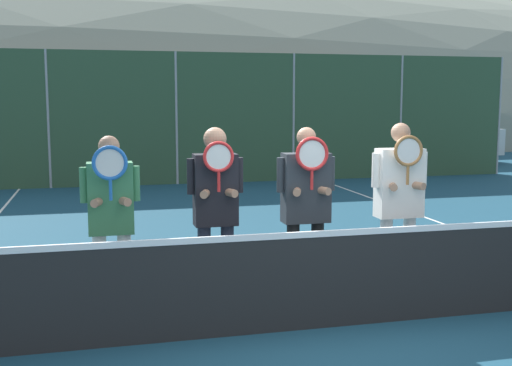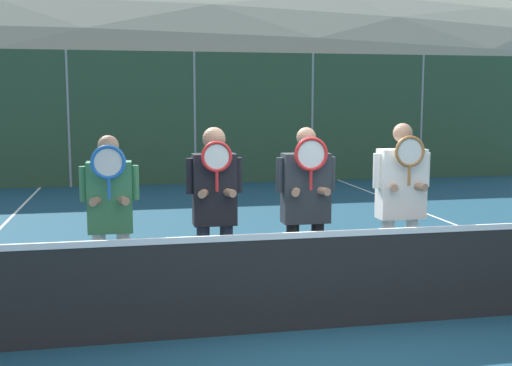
{
  "view_description": "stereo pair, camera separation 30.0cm",
  "coord_description": "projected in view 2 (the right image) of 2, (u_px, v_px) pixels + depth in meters",
  "views": [
    {
      "loc": [
        -1.95,
        -5.42,
        2.11
      ],
      "look_at": [
        -0.4,
        0.81,
        1.27
      ],
      "focal_mm": 45.0,
      "sensor_mm": 36.0,
      "label": 1
    },
    {
      "loc": [
        -1.66,
        -5.48,
        2.11
      ],
      "look_at": [
        -0.4,
        0.81,
        1.27
      ],
      "focal_mm": 45.0,
      "sensor_mm": 36.0,
      "label": 2
    }
  ],
  "objects": [
    {
      "name": "car_right_of_center",
      "position": [
        453.0,
        136.0,
        20.86
      ],
      "size": [
        4.44,
        2.02,
        1.85
      ],
      "color": "#B2B7BC",
      "rests_on": "ground_plane"
    },
    {
      "name": "tennis_net",
      "position": [
        316.0,
        279.0,
        5.87
      ],
      "size": [
        10.11,
        0.09,
        1.02
      ],
      "color": "gray",
      "rests_on": "ground_plane"
    },
    {
      "name": "fence_back",
      "position": [
        195.0,
        118.0,
        15.97
      ],
      "size": [
        18.3,
        0.06,
        3.28
      ],
      "color": "gray",
      "rests_on": "ground_plane"
    },
    {
      "name": "clubhouse_building",
      "position": [
        207.0,
        110.0,
        24.19
      ],
      "size": [
        14.88,
        5.5,
        3.41
      ],
      "color": "beige",
      "rests_on": "ground_plane"
    },
    {
      "name": "player_center_left",
      "position": [
        215.0,
        204.0,
        6.28
      ],
      "size": [
        0.56,
        0.34,
        1.84
      ],
      "color": "#232838",
      "rests_on": "ground_plane"
    },
    {
      "name": "ground_plane",
      "position": [
        315.0,
        329.0,
        5.93
      ],
      "size": [
        120.0,
        120.0,
        0.0
      ],
      "primitive_type": "plane",
      "color": "navy"
    },
    {
      "name": "car_left_of_center",
      "position": [
        149.0,
        140.0,
        18.96
      ],
      "size": [
        4.28,
        2.01,
        1.81
      ],
      "color": "#285638",
      "rests_on": "ground_plane"
    },
    {
      "name": "player_center_right",
      "position": [
        306.0,
        203.0,
        6.41
      ],
      "size": [
        0.61,
        0.34,
        1.84
      ],
      "color": "black",
      "rests_on": "ground_plane"
    },
    {
      "name": "hill_distant",
      "position": [
        147.0,
        125.0,
        54.21
      ],
      "size": [
        120.71,
        67.06,
        23.47
      ],
      "color": "gray",
      "rests_on": "ground_plane"
    },
    {
      "name": "car_center",
      "position": [
        303.0,
        139.0,
        20.36
      ],
      "size": [
        4.16,
        2.09,
        1.69
      ],
      "color": "slate",
      "rests_on": "ground_plane"
    },
    {
      "name": "player_leftmost",
      "position": [
        110.0,
        213.0,
        6.08
      ],
      "size": [
        0.55,
        0.34,
        1.78
      ],
      "color": "white",
      "rests_on": "ground_plane"
    },
    {
      "name": "player_rightmost",
      "position": [
        401.0,
        198.0,
        6.55
      ],
      "size": [
        0.61,
        0.34,
        1.87
      ],
      "color": "white",
      "rests_on": "ground_plane"
    },
    {
      "name": "court_line_right_sideline",
      "position": [
        499.0,
        241.0,
        9.58
      ],
      "size": [
        0.05,
        16.0,
        0.01
      ],
      "primitive_type": "cube",
      "color": "white",
      "rests_on": "ground_plane"
    }
  ]
}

